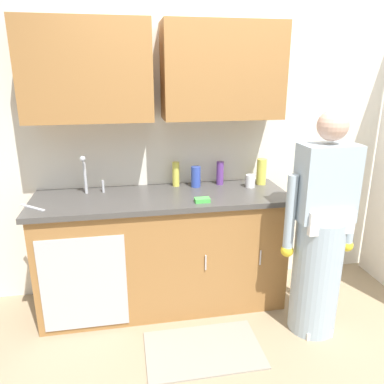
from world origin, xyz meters
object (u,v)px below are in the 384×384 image
(bottle_water_short, at_px, (261,172))
(knife_on_counter, at_px, (32,207))
(cup_by_sink, at_px, (250,181))
(bottle_soap, at_px, (196,177))
(bottle_water_tall, at_px, (220,173))
(person_at_sink, at_px, (319,244))
(bottle_cleaner_spray, at_px, (176,174))
(sink, at_px, (91,201))
(sponge, at_px, (202,200))

(bottle_water_short, distance_m, knife_on_counter, 1.80)
(cup_by_sink, bearing_deg, bottle_soap, 168.01)
(bottle_water_tall, height_order, bottle_water_short, bottle_water_short)
(person_at_sink, height_order, knife_on_counter, person_at_sink)
(bottle_water_tall, bearing_deg, bottle_cleaner_spray, 176.94)
(bottle_cleaner_spray, height_order, cup_by_sink, bottle_cleaner_spray)
(person_at_sink, relative_size, knife_on_counter, 6.75)
(cup_by_sink, xyz_separation_m, knife_on_counter, (-1.66, -0.20, -0.05))
(sink, bearing_deg, bottle_water_tall, 10.64)
(sink, height_order, bottle_water_short, sink)
(bottle_water_tall, bearing_deg, cup_by_sink, -28.97)
(bottle_cleaner_spray, height_order, knife_on_counter, bottle_cleaner_spray)
(bottle_soap, relative_size, sponge, 1.55)
(knife_on_counter, bearing_deg, bottle_soap, -125.61)
(bottle_soap, distance_m, knife_on_counter, 1.26)
(bottle_cleaner_spray, xyz_separation_m, knife_on_counter, (-1.06, -0.34, -0.10))
(bottle_cleaner_spray, relative_size, sponge, 1.84)
(person_at_sink, distance_m, cup_by_sink, 0.76)
(bottle_water_tall, bearing_deg, sink, -169.36)
(sink, height_order, cup_by_sink, sink)
(bottle_cleaner_spray, distance_m, bottle_soap, 0.17)
(bottle_water_tall, height_order, cup_by_sink, bottle_water_tall)
(bottle_water_short, bearing_deg, sink, -174.26)
(sink, distance_m, knife_on_counter, 0.41)
(person_at_sink, xyz_separation_m, bottle_water_short, (-0.20, 0.69, 0.36))
(sink, distance_m, person_at_sink, 1.70)
(bottle_water_short, relative_size, bottle_soap, 1.27)
(bottle_water_tall, distance_m, knife_on_counter, 1.47)
(bottle_water_tall, distance_m, bottle_cleaner_spray, 0.37)
(person_at_sink, height_order, bottle_water_tall, person_at_sink)
(bottle_water_tall, bearing_deg, person_at_sink, -54.19)
(knife_on_counter, bearing_deg, bottle_water_short, -130.54)
(person_at_sink, bearing_deg, knife_on_counter, 167.93)
(bottle_water_short, xyz_separation_m, sponge, (-0.58, -0.36, -0.09))
(sink, distance_m, bottle_water_short, 1.41)
(sink, xyz_separation_m, bottle_soap, (0.84, 0.17, 0.10))
(bottle_water_tall, distance_m, sponge, 0.49)
(bottle_water_short, bearing_deg, knife_on_counter, -171.44)
(bottle_water_tall, distance_m, bottle_water_short, 0.35)
(knife_on_counter, height_order, sponge, sponge)
(bottle_cleaner_spray, bearing_deg, sponge, -73.33)
(bottle_cleaner_spray, distance_m, cup_by_sink, 0.61)
(bottle_water_tall, bearing_deg, bottle_soap, -171.56)
(person_at_sink, distance_m, bottle_water_short, 0.80)
(bottle_water_short, height_order, bottle_cleaner_spray, bottle_water_short)
(person_at_sink, bearing_deg, bottle_soap, 136.42)
(bottle_water_tall, bearing_deg, sponge, -119.74)
(cup_by_sink, bearing_deg, bottle_cleaner_spray, 166.38)
(sink, bearing_deg, bottle_soap, 11.20)
(person_at_sink, relative_size, sponge, 14.73)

